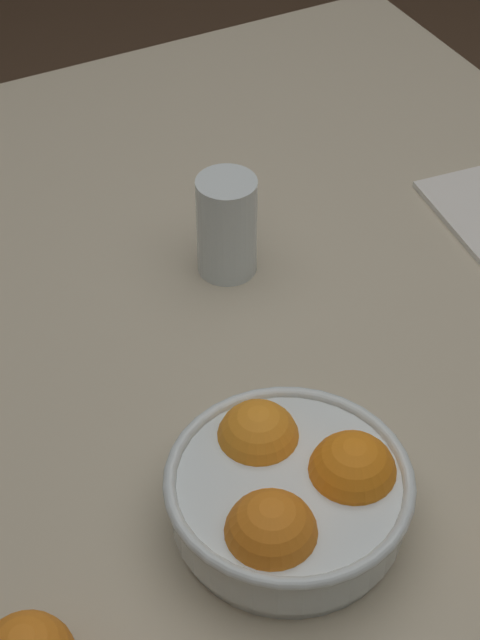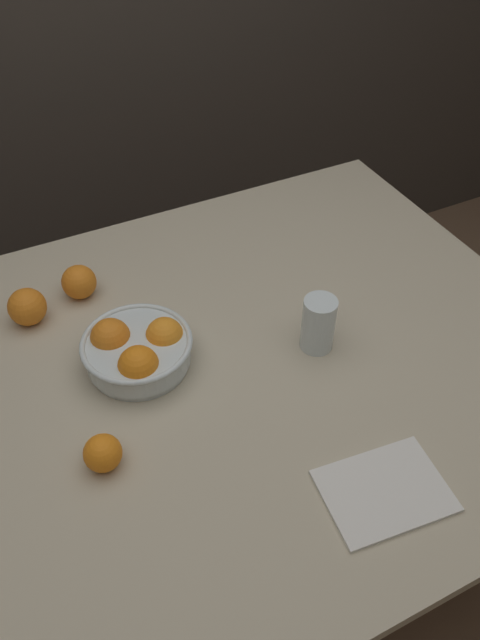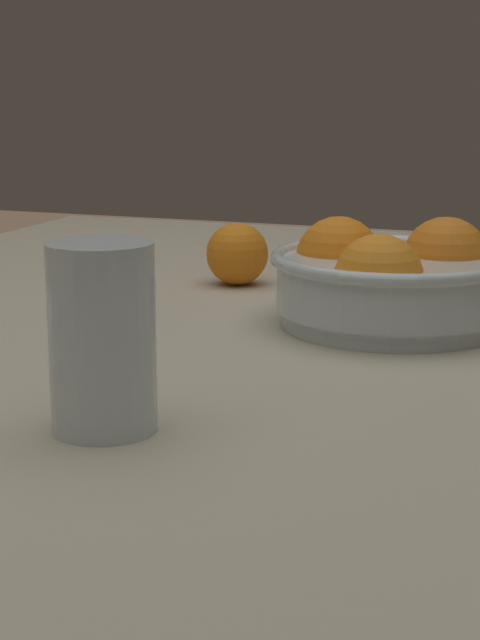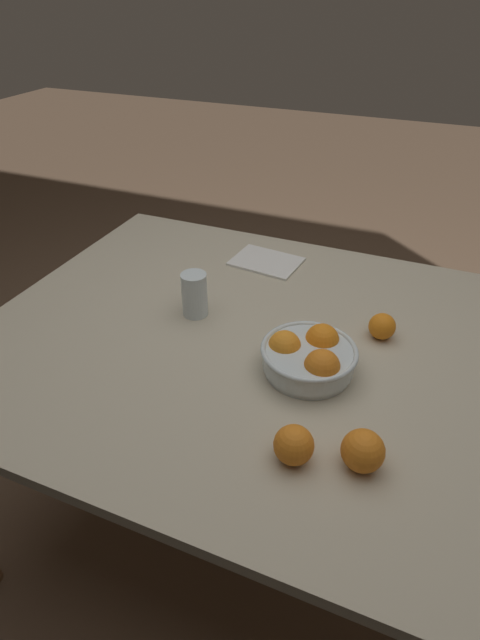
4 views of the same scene
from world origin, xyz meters
TOP-DOWN VIEW (x-y plane):
  - ground_plane at (0.00, 0.00)m, footprint 12.00×12.00m
  - dining_table at (0.00, 0.00)m, footprint 1.47×1.15m
  - fruit_bowl at (-0.14, 0.08)m, footprint 0.23×0.23m
  - juice_glass at (0.21, -0.04)m, footprint 0.07×0.07m
  - orange_loose_near_bowl at (-0.31, 0.31)m, footprint 0.08×0.08m
  - orange_loose_front at (-0.19, 0.34)m, footprint 0.08×0.08m
  - orange_loose_aside at (-0.28, -0.12)m, footprint 0.07×0.07m
  - napkin at (0.13, -0.39)m, footprint 0.23×0.18m

SIDE VIEW (x-z plane):
  - ground_plane at x=0.00m, z-range 0.00..0.00m
  - dining_table at x=0.00m, z-range 0.32..1.09m
  - napkin at x=0.13m, z-range 0.77..0.78m
  - orange_loose_aside at x=-0.28m, z-range 0.77..0.84m
  - orange_loose_front at x=-0.19m, z-range 0.77..0.85m
  - orange_loose_near_bowl at x=-0.31m, z-range 0.77..0.85m
  - fruit_bowl at x=-0.14m, z-range 0.76..0.86m
  - juice_glass at x=0.21m, z-range 0.77..0.89m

